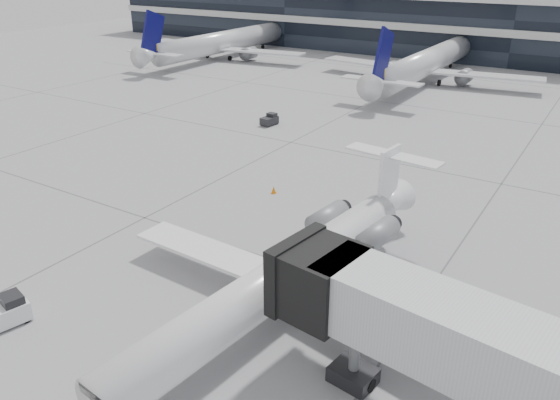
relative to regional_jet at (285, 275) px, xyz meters
The scene contains 9 objects.
ground 6.06m from the regional_jet, 136.50° to the left, with size 220.00×220.00×0.00m, color gray.
terminal 86.07m from the regional_jet, 92.75° to the left, with size 170.00×22.00×10.00m, color black.
bg_jet_left 76.74m from the regional_jet, 129.82° to the left, with size 32.00×40.00×9.60m, color silver, non-canonical shape.
bg_jet_center 60.19m from the regional_jet, 101.63° to the left, with size 32.00×40.00×9.60m, color silver, non-canonical shape.
regional_jet is the anchor object (origin of this frame).
jet_bridge 12.95m from the regional_jet, 17.78° to the right, with size 18.98×6.07×6.09m.
baggage_tug 14.20m from the regional_jet, 142.71° to the right, with size 1.93×2.63×1.50m.
traffic_cone 15.36m from the regional_jet, 125.10° to the left, with size 0.51×0.51×0.59m.
far_tug 33.91m from the regional_jet, 124.63° to the left, with size 1.39×2.08×1.24m.
Camera 1 is at (16.61, -24.15, 17.08)m, focal length 35.00 mm.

